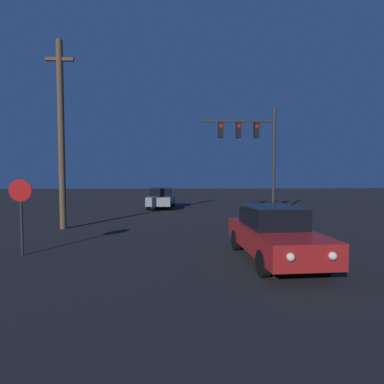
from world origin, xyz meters
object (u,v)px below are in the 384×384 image
Objects in this scene: stop_sign at (21,203)px; utility_pole at (61,133)px; car_near at (274,233)px; car_far at (161,198)px; traffic_signal_mast at (254,143)px.

utility_pole reaches higher than stop_sign.
car_near and car_far have the same top height.
utility_pole is at bearing -159.12° from traffic_signal_mast.
utility_pole reaches higher than car_near.
car_near is at bearing -70.61° from car_far.
car_far is 13.54m from stop_sign.
car_near is 0.69× the size of traffic_signal_mast.
car_near is at bearing -34.44° from utility_pole.
traffic_signal_mast is at bearing -37.20° from car_far.
traffic_signal_mast is (5.62, -4.85, 3.53)m from car_far.
traffic_signal_mast is at bearing 42.34° from stop_sign.
car_near is 7.42m from stop_sign.
utility_pole is (-3.92, -8.50, 3.51)m from car_far.
car_near is at bearing -6.22° from stop_sign.
utility_pole is at bearing -37.31° from car_near.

